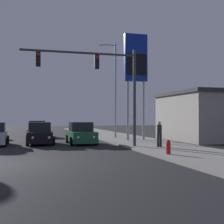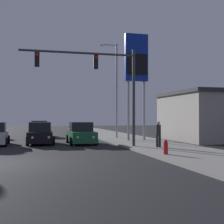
{
  "view_description": "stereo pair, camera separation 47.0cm",
  "coord_description": "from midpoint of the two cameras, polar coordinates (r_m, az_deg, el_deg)",
  "views": [
    {
      "loc": [
        0.59,
        -14.37,
        2.06
      ],
      "look_at": [
        6.97,
        8.68,
        2.46
      ],
      "focal_mm": 50.0,
      "sensor_mm": 36.0,
      "label": 1
    },
    {
      "loc": [
        1.04,
        -14.49,
        2.06
      ],
      "look_at": [
        6.97,
        8.68,
        2.46
      ],
      "focal_mm": 50.0,
      "sensor_mm": 36.0,
      "label": 2
    }
  ],
  "objects": [
    {
      "name": "ground_plane",
      "position": [
        14.6,
        -18.74,
        -9.02
      ],
      "size": [
        120.0,
        120.0,
        0.0
      ],
      "primitive_type": "plane",
      "color": "black"
    },
    {
      "name": "sidewalk_right",
      "position": [
        26.01,
        4.11,
        -5.36
      ],
      "size": [
        5.0,
        60.0,
        0.12
      ],
      "color": "gray",
      "rests_on": "ground"
    },
    {
      "name": "building_gas_station",
      "position": [
        30.09,
        19.37,
        -0.71
      ],
      "size": [
        10.3,
        8.3,
        4.3
      ],
      "color": "gray",
      "rests_on": "ground"
    },
    {
      "name": "car_black",
      "position": [
        24.47,
        -13.62,
        -3.97
      ],
      "size": [
        2.04,
        4.34,
        1.68
      ],
      "rotation": [
        0.0,
        0.0,
        3.1
      ],
      "color": "black",
      "rests_on": "ground"
    },
    {
      "name": "car_red",
      "position": [
        34.21,
        -13.97,
        -3.1
      ],
      "size": [
        2.04,
        4.33,
        1.68
      ],
      "rotation": [
        0.0,
        0.0,
        3.16
      ],
      "color": "maroon",
      "rests_on": "ground"
    },
    {
      "name": "car_green",
      "position": [
        24.17,
        -6.25,
        -4.03
      ],
      "size": [
        2.04,
        4.31,
        1.68
      ],
      "rotation": [
        0.0,
        0.0,
        3.14
      ],
      "color": "#195933",
      "rests_on": "ground"
    },
    {
      "name": "traffic_light_mast",
      "position": [
        20.61,
        -2.27,
        6.52
      ],
      "size": [
        7.57,
        0.36,
        6.5
      ],
      "color": "#38383D",
      "rests_on": "sidewalk_right"
    },
    {
      "name": "street_lamp",
      "position": [
        29.95,
        -0.06,
        4.91
      ],
      "size": [
        1.74,
        0.24,
        9.0
      ],
      "color": "#99999E",
      "rests_on": "sidewalk_right"
    },
    {
      "name": "gas_station_sign",
      "position": [
        26.83,
        3.84,
        8.83
      ],
      "size": [
        2.0,
        0.42,
        9.0
      ],
      "color": "#99999E",
      "rests_on": "sidewalk_right"
    },
    {
      "name": "fire_hydrant",
      "position": [
        16.68,
        9.47,
        -6.35
      ],
      "size": [
        0.24,
        0.34,
        0.76
      ],
      "color": "red",
      "rests_on": "sidewalk_right"
    },
    {
      "name": "pedestrian_on_sidewalk",
      "position": [
        20.56,
        8.01,
        -3.8
      ],
      "size": [
        0.34,
        0.32,
        1.67
      ],
      "color": "#23232D",
      "rests_on": "sidewalk_right"
    }
  ]
}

